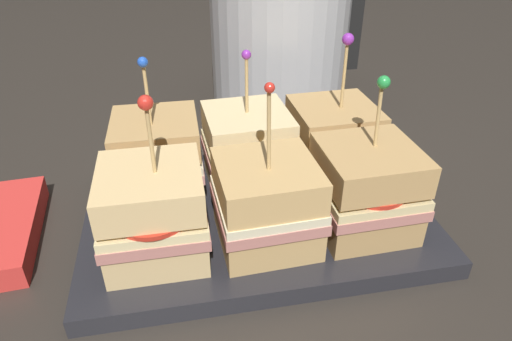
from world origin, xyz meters
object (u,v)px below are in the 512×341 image
at_px(sandwich_front_left, 154,213).
at_px(sandwich_back_center, 249,149).
at_px(sandwich_front_center, 267,204).
at_px(sandwich_back_right, 332,142).
at_px(sandwich_back_left, 158,157).
at_px(serving_platter, 256,214).
at_px(kettle_steel, 280,28).
at_px(sandwich_front_right, 366,189).

xyz_separation_m(sandwich_front_left, sandwich_back_center, (0.10, 0.09, -0.00)).
distance_m(sandwich_front_center, sandwich_back_right, 0.13).
xyz_separation_m(sandwich_front_left, sandwich_back_left, (0.00, 0.10, -0.00)).
xyz_separation_m(sandwich_front_left, sandwich_front_center, (0.10, -0.00, -0.00)).
relative_size(serving_platter, sandwich_front_center, 2.20).
bearing_deg(serving_platter, sandwich_front_center, -89.96).
xyz_separation_m(sandwich_front_left, kettle_steel, (0.18, 0.32, 0.06)).
distance_m(sandwich_front_center, sandwich_back_center, 0.10).
relative_size(sandwich_back_left, sandwich_back_right, 0.93).
xyz_separation_m(sandwich_front_center, sandwich_back_right, (0.09, 0.09, 0.00)).
distance_m(sandwich_back_center, sandwich_back_right, 0.09).
distance_m(sandwich_front_left, sandwich_front_center, 0.10).
height_order(sandwich_front_left, sandwich_front_center, sandwich_front_center).
distance_m(sandwich_back_right, kettle_steel, 0.23).
bearing_deg(sandwich_front_right, sandwich_back_right, 90.22).
relative_size(serving_platter, kettle_steel, 1.25).
bearing_deg(sandwich_back_right, serving_platter, -154.04).
distance_m(sandwich_front_left, sandwich_back_center, 0.14).
xyz_separation_m(sandwich_front_left, sandwich_front_right, (0.19, 0.00, -0.00)).
bearing_deg(sandwich_front_left, sandwich_front_center, -0.92).
height_order(sandwich_front_center, sandwich_back_right, sandwich_back_right).
xyz_separation_m(sandwich_front_right, sandwich_back_left, (-0.18, 0.09, -0.00)).
distance_m(sandwich_front_right, sandwich_back_center, 0.13).
bearing_deg(sandwich_back_center, sandwich_front_center, -90.69).
height_order(serving_platter, sandwich_back_center, sandwich_back_center).
distance_m(serving_platter, sandwich_back_center, 0.07).
height_order(sandwich_front_center, kettle_steel, kettle_steel).
distance_m(serving_platter, kettle_steel, 0.30).
height_order(sandwich_front_left, sandwich_back_left, same).
bearing_deg(kettle_steel, sandwich_front_right, -88.89).
bearing_deg(sandwich_back_left, sandwich_front_left, -92.57).
bearing_deg(sandwich_back_left, serving_platter, -27.35).
relative_size(sandwich_front_left, sandwich_front_right, 1.01).
xyz_separation_m(sandwich_front_center, sandwich_front_right, (0.09, 0.00, 0.00)).
bearing_deg(sandwich_back_left, sandwich_front_right, -27.14).
bearing_deg(sandwich_front_left, kettle_steel, 60.23).
height_order(sandwich_front_left, kettle_steel, kettle_steel).
bearing_deg(kettle_steel, sandwich_front_center, -105.03).
bearing_deg(sandwich_front_center, sandwich_front_left, 179.08).
bearing_deg(sandwich_front_center, sandwich_back_left, 133.51).
relative_size(sandwich_front_left, sandwich_front_center, 0.97).
xyz_separation_m(sandwich_back_center, kettle_steel, (0.08, 0.22, 0.06)).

